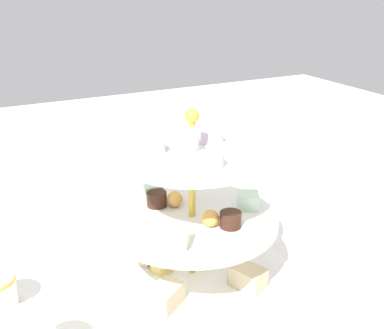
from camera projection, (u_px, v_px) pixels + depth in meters
The scene contains 4 objects.
ground_plane at pixel (192, 277), 0.73m from camera, with size 2.40×2.40×0.00m, color silver.
tiered_serving_stand at pixel (192, 232), 0.70m from camera, with size 0.30×0.30×0.26m.
water_glass_tall_right at pixel (201, 176), 0.96m from camera, with size 0.07×0.07×0.11m, color silver.
butter_knife_right at pixel (44, 225), 0.88m from camera, with size 0.17×0.01×0.00m, color silver.
Camera 1 is at (0.28, 0.55, 0.43)m, focal length 45.00 mm.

